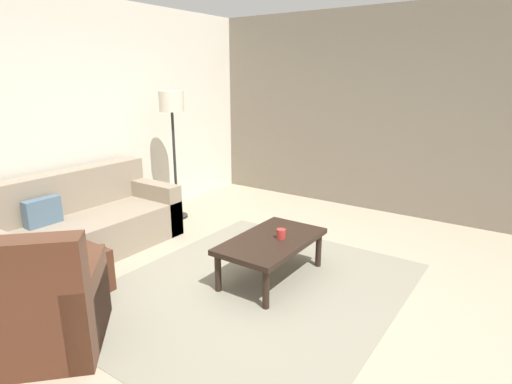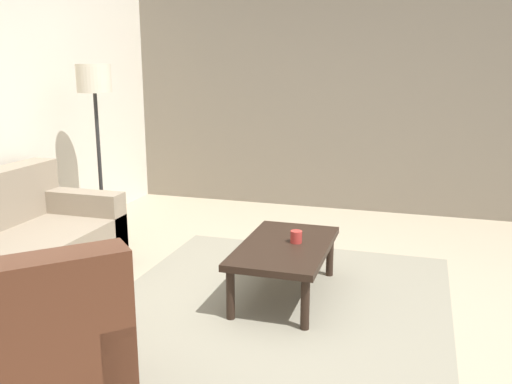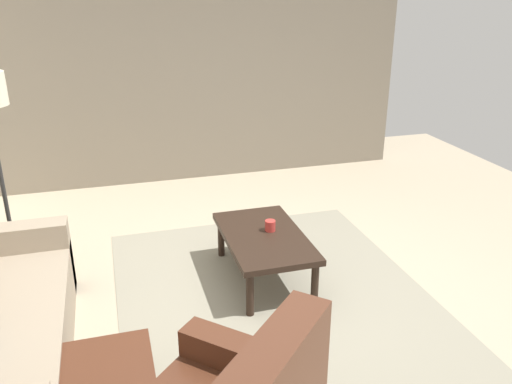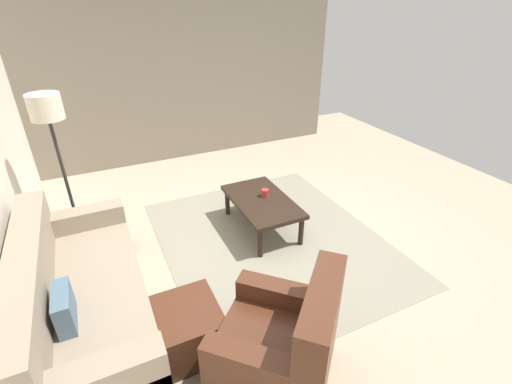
% 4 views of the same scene
% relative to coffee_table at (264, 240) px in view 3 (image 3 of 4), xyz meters
% --- Properties ---
extents(ground_plane, '(8.00, 8.00, 0.00)m').
position_rel_coffee_table_xyz_m(ground_plane, '(-0.30, 0.01, -0.36)').
color(ground_plane, tan).
extents(stone_feature_panel, '(0.12, 5.20, 2.80)m').
position_rel_coffee_table_xyz_m(stone_feature_panel, '(2.70, 0.01, 1.04)').
color(stone_feature_panel, slate).
rests_on(stone_feature_panel, ground_plane).
extents(area_rug, '(2.92, 2.43, 0.01)m').
position_rel_coffee_table_xyz_m(area_rug, '(-0.30, 0.01, -0.35)').
color(area_rug, gray).
rests_on(area_rug, ground_plane).
extents(coffee_table, '(1.10, 0.64, 0.41)m').
position_rel_coffee_table_xyz_m(coffee_table, '(0.00, 0.00, 0.00)').
color(coffee_table, black).
rests_on(coffee_table, ground_plane).
extents(cup, '(0.09, 0.09, 0.09)m').
position_rel_coffee_table_xyz_m(cup, '(0.06, -0.07, 0.10)').
color(cup, '#B2332D').
rests_on(cup, coffee_table).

